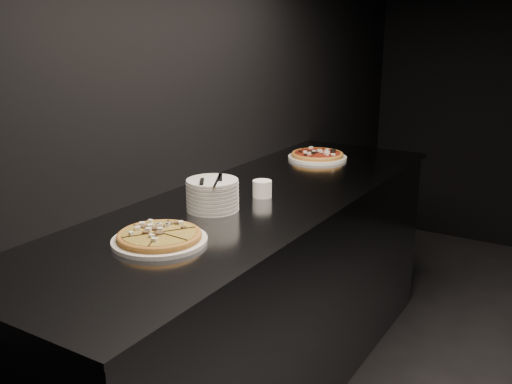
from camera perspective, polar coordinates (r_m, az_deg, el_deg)
The scene contains 7 objects.
wall_left at distance 2.51m, azimuth -7.28°, elevation 11.40°, with size 0.02×5.00×2.80m, color black.
counter at distance 2.56m, azimuth 0.07°, elevation -10.37°, with size 0.74×2.44×0.92m.
pizza_mushroom at distance 1.91m, azimuth -9.63°, elevation -4.47°, with size 0.32×0.32×0.04m.
pizza_tomato at distance 3.08m, azimuth 6.15°, elevation 3.66°, with size 0.36×0.36×0.04m.
plate_stack at distance 2.21m, azimuth -4.37°, elevation -0.26°, with size 0.20×0.20×0.12m.
cutlery at distance 2.18m, azimuth -4.47°, elevation 1.19°, with size 0.10×0.21×0.01m.
ramekin at distance 2.37m, azimuth 0.62°, elevation 0.38°, with size 0.08×0.08×0.07m.
Camera 1 is at (-0.93, -1.95, 1.61)m, focal length 40.00 mm.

